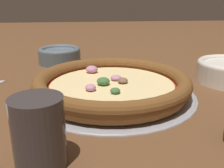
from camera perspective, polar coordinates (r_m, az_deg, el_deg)
name	(u,v)px	position (r m, az deg, el deg)	size (l,w,h in m)	color
ground_plane	(112,95)	(0.53, 0.00, -2.34)	(3.00, 3.00, 0.00)	brown
pizza_tray	(112,93)	(0.53, 0.00, -2.04)	(0.33, 0.33, 0.01)	#9E9EA3
pizza	(112,83)	(0.52, -0.02, 0.17)	(0.31, 0.31, 0.04)	#A86B33
bowl_far	(60,55)	(0.78, -11.35, 6.26)	(0.12, 0.12, 0.05)	slate
drinking_cup	(39,133)	(0.31, -15.63, -10.15)	(0.06, 0.06, 0.09)	#383333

